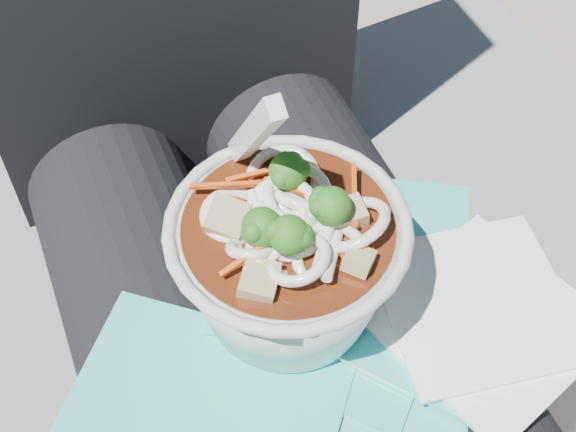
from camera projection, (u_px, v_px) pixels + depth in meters
name	position (u px, v px, depth m)	size (l,w,h in m)	color
stone_ledge	(237.00, 364.00, 0.97)	(1.00, 0.50, 0.43)	slate
lap	(283.00, 348.00, 0.66)	(0.32, 0.48, 0.15)	black
person_body	(242.00, 243.00, 0.69)	(0.34, 0.94, 0.98)	black
plastic_bag	(311.00, 369.00, 0.56)	(0.41, 0.36, 0.01)	#2EC2BF
napkins	(483.00, 314.00, 0.57)	(0.17, 0.18, 0.01)	white
udon_bowl	(288.00, 254.00, 0.54)	(0.20, 0.20, 0.20)	silver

